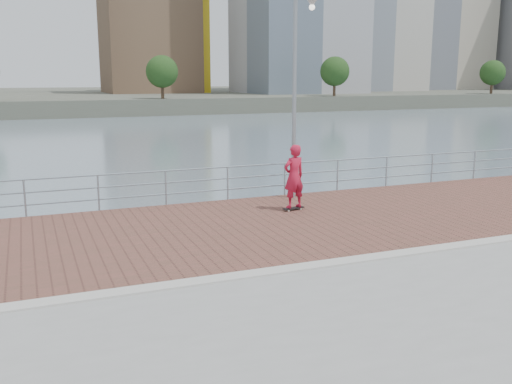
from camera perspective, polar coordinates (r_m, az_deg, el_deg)
name	(u,v)px	position (r m, az deg, el deg)	size (l,w,h in m)	color
water	(291,358)	(12.92, 3.48, -16.21)	(400.00, 400.00, 0.00)	slate
brick_lane	(234,228)	(15.29, -2.26, -3.62)	(40.00, 6.80, 0.02)	brown
curb	(292,269)	(12.11, 3.59, -7.67)	(40.00, 0.40, 0.06)	#B7B5AD
far_shore	(47,98)	(132.96, -20.17, 8.84)	(320.00, 95.00, 2.50)	#4C5142
guardrail	(197,182)	(18.29, -5.90, 1.05)	(39.06, 0.06, 1.13)	#8C9EA8
street_lamp	(302,51)	(18.23, 4.61, 13.88)	(0.49, 1.42, 6.70)	gray
skateboard	(294,208)	(17.26, 3.77, -1.62)	(0.72, 0.30, 0.08)	black
skateboarder	(294,176)	(17.06, 3.82, 1.57)	(0.70, 0.46, 1.91)	#BD1935
shoreline_trees	(129,72)	(88.56, -12.62, 11.62)	(144.69, 5.03, 6.70)	#473323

